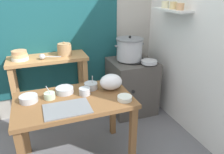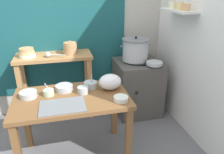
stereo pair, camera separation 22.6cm
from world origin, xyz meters
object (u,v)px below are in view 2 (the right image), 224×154
object	(u,v)px
back_shelf_table	(55,71)
prep_bowl_3	(28,94)
stove_block	(137,87)
prep_bowl_2	(121,98)
plastic_bag	(110,82)
clay_pot	(70,48)
wide_pan	(154,63)
serving_tray	(62,106)
steamer_pot	(135,50)
prep_table	(72,107)
prep_bowl_1	(64,88)
bowl_stack_enamel	(27,53)
prep_bowl_0	(83,90)
prep_bowl_4	(90,85)
prep_bowl_5	(49,92)
ladle	(49,55)

from	to	relation	value
back_shelf_table	prep_bowl_3	size ratio (longest dim) A/B	5.84
back_shelf_table	stove_block	size ratio (longest dim) A/B	1.23
prep_bowl_2	plastic_bag	bearing A→B (deg)	98.04
clay_pot	wide_pan	size ratio (longest dim) A/B	0.85
stove_block	serving_tray	bearing A→B (deg)	-139.45
prep_bowl_2	steamer_pot	bearing A→B (deg)	63.18
prep_table	serving_tray	bearing A→B (deg)	-118.11
wide_pan	plastic_bag	bearing A→B (deg)	-148.12
prep_table	serving_tray	xyz separation A→B (m)	(-0.09, -0.17, 0.12)
steamer_pot	prep_bowl_1	size ratio (longest dim) A/B	2.38
prep_table	back_shelf_table	size ratio (longest dim) A/B	1.15
serving_tray	prep_table	bearing A→B (deg)	61.89
wide_pan	prep_bowl_3	xyz separation A→B (m)	(-1.49, -0.41, -0.05)
prep_table	bowl_stack_enamel	world-z (taller)	bowl_stack_enamel
steamer_pot	prep_bowl_0	bearing A→B (deg)	-138.76
prep_bowl_0	wide_pan	bearing A→B (deg)	25.11
prep_bowl_4	prep_bowl_0	bearing A→B (deg)	-130.49
clay_pot	prep_bowl_4	world-z (taller)	clay_pot
back_shelf_table	prep_bowl_0	bearing A→B (deg)	-71.51
prep_table	stove_block	distance (m)	1.22
clay_pot	serving_tray	world-z (taller)	clay_pot
prep_bowl_3	prep_bowl_4	world-z (taller)	prep_bowl_4
back_shelf_table	stove_block	world-z (taller)	back_shelf_table
wide_pan	prep_bowl_1	distance (m)	1.20
steamer_pot	prep_bowl_5	distance (m)	1.32
back_shelf_table	prep_bowl_1	bearing A→B (deg)	-82.65
ladle	prep_bowl_3	world-z (taller)	ladle
prep_bowl_4	prep_bowl_3	bearing A→B (deg)	-173.94
prep_bowl_0	prep_bowl_2	bearing A→B (deg)	-36.72
ladle	clay_pot	bearing A→B (deg)	17.89
steamer_pot	plastic_bag	distance (m)	0.85
clay_pot	wide_pan	xyz separation A→B (m)	(1.03, -0.35, -0.17)
prep_table	ladle	size ratio (longest dim) A/B	4.44
steamer_pot	back_shelf_table	bearing A→B (deg)	174.12
stove_block	bowl_stack_enamel	world-z (taller)	bowl_stack_enamel
serving_tray	plastic_bag	distance (m)	0.56
stove_block	prep_bowl_2	size ratio (longest dim) A/B	5.69
bowl_stack_enamel	prep_bowl_2	xyz separation A→B (m)	(0.91, -1.04, -0.21)
ladle	serving_tray	size ratio (longest dim) A/B	0.62
plastic_bag	prep_bowl_2	bearing A→B (deg)	-81.96
prep_bowl_1	prep_table	bearing A→B (deg)	-68.53
plastic_bag	wide_pan	world-z (taller)	plastic_bag
bowl_stack_enamel	steamer_pot	bearing A→B (deg)	-4.06
steamer_pot	prep_bowl_0	xyz separation A→B (m)	(-0.80, -0.70, -0.17)
prep_bowl_2	prep_bowl_5	bearing A→B (deg)	157.21
back_shelf_table	stove_block	bearing A→B (deg)	-6.70
back_shelf_table	clay_pot	bearing A→B (deg)	0.00
ladle	prep_bowl_0	bearing A→B (deg)	-65.69
prep_bowl_1	prep_bowl_2	size ratio (longest dim) A/B	1.27
serving_tray	ladle	bearing A→B (deg)	97.03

